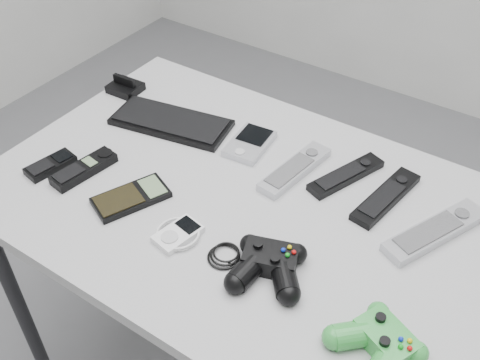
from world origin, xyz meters
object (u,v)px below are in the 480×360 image
Objects in this scene: calculator at (131,197)px; controller_green at (380,342)px; mobile_phone at (50,165)px; mp3_player at (178,234)px; cordless_handset at (84,169)px; pda_keyboard at (171,122)px; remote_black_b at (386,196)px; remote_black_a at (346,175)px; remote_silver_b at (435,231)px; pda at (250,143)px; desk at (251,223)px; remote_silver_a at (295,169)px; controller_black at (269,263)px.

controller_green is at bearing 19.29° from calculator.
mp3_player is at bearing 9.71° from mobile_phone.
cordless_handset is 1.63× the size of mp3_player.
controller_green is (0.79, -0.02, 0.01)m from mobile_phone.
mobile_phone is 0.36m from mp3_player.
pda_keyboard is 1.43× the size of remote_black_b.
calculator is at bearing -116.97° from remote_black_a.
remote_black_b is 0.13m from remote_silver_b.
remote_black_a is at bearing 40.57° from cordless_handset.
pda reaches higher than pda_keyboard.
remote_silver_b is at bearing 116.22° from controller_green.
desk is 5.86× the size of remote_black_a.
remote_silver_a reaches higher than pda_keyboard.
remote_silver_a is at bearing -163.17° from remote_black_b.
pda_keyboard is at bearing 88.60° from cordless_handset.
remote_silver_a is (0.03, 0.13, 0.08)m from desk.
mp3_player is 0.40× the size of controller_black.
controller_black reaches higher than calculator.
desk is 7.27× the size of calculator.
remote_silver_a is 1.42× the size of controller_green.
pda is 0.45m from remote_silver_b.
controller_black is (0.23, -0.29, 0.01)m from pda.
remote_silver_b is 0.74m from cordless_handset.
cordless_handset reaches higher than pda_keyboard.
desk is 0.19m from mp3_player.
pda_keyboard is at bearing 77.56° from mobile_phone.
remote_black_a is 0.82× the size of controller_black.
controller_green is at bearing -63.81° from remote_silver_b.
pda_keyboard is at bearing -176.54° from pda.
remote_silver_a is at bearing 77.63° from desk.
pda_keyboard is at bearing 135.18° from calculator.
pda is 0.38m from cordless_handset.
pda_keyboard is 0.38m from mp3_player.
pda is 0.85× the size of cordless_handset.
calculator is at bearing 16.25° from mobile_phone.
remote_silver_a reaches higher than mobile_phone.
cordless_handset is at bearing -127.38° from remote_black_a.
pda_keyboard is at bearing -152.16° from remote_black_a.
cordless_handset is 0.14m from calculator.
cordless_handset is at bearing -175.98° from mp3_player.
remote_silver_a is at bearing -9.03° from pda_keyboard.
controller_green is (0.23, -0.04, -0.00)m from controller_black.
pda is 0.89× the size of controller_green.
controller_green is (0.36, -0.18, 0.09)m from desk.
mobile_phone is (-0.46, -0.29, -0.00)m from remote_silver_a.
remote_black_b is at bearing 16.04° from remote_silver_a.
mobile_phone is 1.18× the size of mp3_player.
controller_black is (0.34, -0.00, 0.02)m from calculator.
mobile_phone is at bearing -150.69° from calculator.
controller_green is (0.71, -0.05, 0.01)m from cordless_handset.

